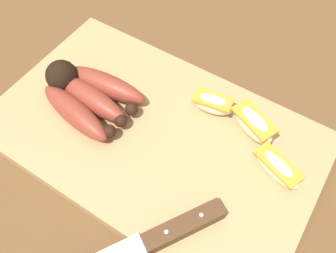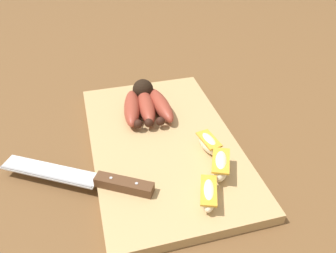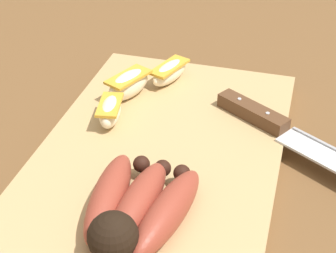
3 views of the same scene
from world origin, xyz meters
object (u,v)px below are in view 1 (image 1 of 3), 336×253
(banana_bunch, at_px, (86,95))
(apple_wedge_far, at_px, (212,104))
(chefs_knife, at_px, (146,245))
(apple_wedge_near, at_px, (277,167))
(apple_wedge_middle, at_px, (253,124))

(banana_bunch, height_order, apple_wedge_far, banana_bunch)
(banana_bunch, relative_size, apple_wedge_far, 2.35)
(chefs_knife, relative_size, apple_wedge_near, 3.42)
(apple_wedge_near, bearing_deg, banana_bunch, 8.59)
(chefs_knife, bearing_deg, apple_wedge_near, -117.13)
(apple_wedge_far, bearing_deg, banana_bunch, 28.29)
(apple_wedge_middle, relative_size, apple_wedge_far, 1.19)
(banana_bunch, distance_m, apple_wedge_far, 0.18)
(chefs_knife, bearing_deg, apple_wedge_middle, -98.91)
(chefs_knife, relative_size, apple_wedge_middle, 3.41)
(apple_wedge_near, distance_m, apple_wedge_middle, 0.07)
(chefs_knife, xyz_separation_m, apple_wedge_far, (0.03, -0.21, 0.01))
(apple_wedge_far, bearing_deg, apple_wedge_near, 159.50)
(apple_wedge_near, relative_size, apple_wedge_middle, 0.99)
(banana_bunch, distance_m, chefs_knife, 0.23)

